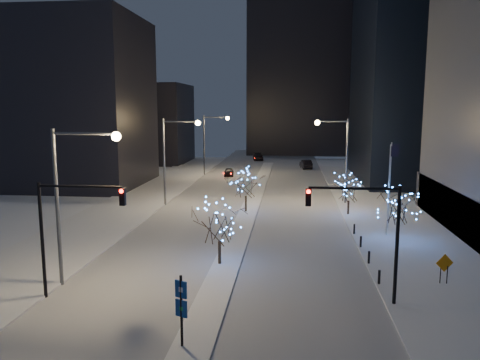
# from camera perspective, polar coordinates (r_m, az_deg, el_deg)

# --- Properties ---
(ground) EXTENTS (160.00, 160.00, 0.00)m
(ground) POSITION_cam_1_polar(r_m,az_deg,el_deg) (27.97, -3.63, -14.95)
(ground) COLOR white
(ground) RESTS_ON ground
(road) EXTENTS (20.00, 130.00, 0.02)m
(road) POSITION_cam_1_polar(r_m,az_deg,el_deg) (61.42, 1.93, -1.75)
(road) COLOR #A9ADB7
(road) RESTS_ON ground
(median) EXTENTS (2.00, 80.00, 0.15)m
(median) POSITION_cam_1_polar(r_m,az_deg,el_deg) (56.51, 1.55, -2.61)
(median) COLOR silver
(median) RESTS_ON ground
(east_sidewalk) EXTENTS (10.00, 90.00, 0.15)m
(east_sidewalk) POSITION_cam_1_polar(r_m,az_deg,el_deg) (47.75, 18.84, -5.22)
(east_sidewalk) COLOR silver
(east_sidewalk) RESTS_ON ground
(west_sidewalk) EXTENTS (8.00, 90.00, 0.15)m
(west_sidewalk) POSITION_cam_1_polar(r_m,az_deg,el_deg) (50.10, -15.65, -4.43)
(west_sidewalk) COLOR silver
(west_sidewalk) RESTS_ON ground
(filler_west_near) EXTENTS (22.00, 18.00, 24.00)m
(filler_west_near) POSITION_cam_1_polar(r_m,az_deg,el_deg) (72.85, -20.52, 8.84)
(filler_west_near) COLOR black
(filler_west_near) RESTS_ON ground
(filler_west_far) EXTENTS (18.00, 16.00, 16.00)m
(filler_west_far) POSITION_cam_1_polar(r_m,az_deg,el_deg) (100.02, -11.62, 6.76)
(filler_west_far) COLOR black
(filler_west_far) RESTS_ON ground
(horizon_block) EXTENTS (24.00, 14.00, 42.00)m
(horizon_block) POSITION_cam_1_polar(r_m,az_deg,el_deg) (117.63, 7.12, 13.49)
(horizon_block) COLOR black
(horizon_block) RESTS_ON ground
(street_lamp_w_near) EXTENTS (4.40, 0.56, 10.00)m
(street_lamp_w_near) POSITION_cam_1_polar(r_m,az_deg,el_deg) (30.70, -19.76, -0.63)
(street_lamp_w_near) COLOR #595E66
(street_lamp_w_near) RESTS_ON ground
(street_lamp_w_mid) EXTENTS (4.40, 0.56, 10.00)m
(street_lamp_w_mid) POSITION_cam_1_polar(r_m,az_deg,el_deg) (54.11, -8.18, 3.67)
(street_lamp_w_mid) COLOR #595E66
(street_lamp_w_mid) RESTS_ON ground
(street_lamp_w_far) EXTENTS (4.40, 0.56, 10.00)m
(street_lamp_w_far) POSITION_cam_1_polar(r_m,az_deg,el_deg) (78.51, -3.66, 5.31)
(street_lamp_w_far) COLOR #595E66
(street_lamp_w_far) RESTS_ON ground
(street_lamp_east) EXTENTS (3.90, 0.56, 10.00)m
(street_lamp_east) POSITION_cam_1_polar(r_m,az_deg,el_deg) (55.71, 11.99, 3.66)
(street_lamp_east) COLOR #595E66
(street_lamp_east) RESTS_ON ground
(traffic_signal_west) EXTENTS (5.26, 0.43, 7.00)m
(traffic_signal_west) POSITION_cam_1_polar(r_m,az_deg,el_deg) (29.05, -20.42, -4.68)
(traffic_signal_west) COLOR black
(traffic_signal_west) RESTS_ON ground
(traffic_signal_east) EXTENTS (5.26, 0.43, 7.00)m
(traffic_signal_east) POSITION_cam_1_polar(r_m,az_deg,el_deg) (27.37, 15.50, -5.25)
(traffic_signal_east) COLOR black
(traffic_signal_east) RESTS_ON ground
(flagpoles) EXTENTS (1.35, 2.60, 8.00)m
(flagpoles) POSITION_cam_1_polar(r_m,az_deg,el_deg) (43.87, 17.84, -0.09)
(flagpoles) COLOR silver
(flagpoles) RESTS_ON east_sidewalk
(bollards) EXTENTS (0.16, 12.16, 0.90)m
(bollards) POSITION_cam_1_polar(r_m,az_deg,el_deg) (37.24, 14.95, -8.13)
(bollards) COLOR black
(bollards) RESTS_ON east_sidewalk
(car_near) EXTENTS (2.00, 4.05, 1.33)m
(car_near) POSITION_cam_1_polar(r_m,az_deg,el_deg) (77.80, -1.37, 0.97)
(car_near) COLOR black
(car_near) RESTS_ON ground
(car_mid) EXTENTS (2.37, 5.10, 1.62)m
(car_mid) POSITION_cam_1_polar(r_m,az_deg,el_deg) (88.37, 8.04, 1.92)
(car_mid) COLOR black
(car_mid) RESTS_ON ground
(car_far) EXTENTS (2.70, 5.31, 1.48)m
(car_far) POSITION_cam_1_polar(r_m,az_deg,el_deg) (101.44, 2.21, 2.84)
(car_far) COLOR black
(car_far) RESTS_ON ground
(holiday_tree_median_near) EXTENTS (4.56, 4.56, 4.78)m
(holiday_tree_median_near) POSITION_cam_1_polar(r_m,az_deg,el_deg) (33.38, -2.54, -5.13)
(holiday_tree_median_near) COLOR black
(holiday_tree_median_near) RESTS_ON median
(holiday_tree_median_far) EXTENTS (4.93, 4.93, 4.75)m
(holiday_tree_median_far) POSITION_cam_1_polar(r_m,az_deg,el_deg) (50.28, 0.73, -0.40)
(holiday_tree_median_far) COLOR black
(holiday_tree_median_far) RESTS_ON median
(holiday_tree_plaza_near) EXTENTS (4.01, 4.01, 4.53)m
(holiday_tree_plaza_near) POSITION_cam_1_polar(r_m,az_deg,el_deg) (41.44, 18.75, -3.12)
(holiday_tree_plaza_near) COLOR black
(holiday_tree_plaza_near) RESTS_ON east_sidewalk
(holiday_tree_plaza_far) EXTENTS (4.52, 4.52, 4.29)m
(holiday_tree_plaza_far) POSITION_cam_1_polar(r_m,az_deg,el_deg) (50.25, 13.14, -1.03)
(holiday_tree_plaza_far) COLOR black
(holiday_tree_plaza_far) RESTS_ON east_sidewalk
(wayfinding_sign) EXTENTS (0.62, 0.34, 3.62)m
(wayfinding_sign) POSITION_cam_1_polar(r_m,az_deg,el_deg) (22.64, -7.17, -14.79)
(wayfinding_sign) COLOR black
(wayfinding_sign) RESTS_ON ground
(construction_sign) EXTENTS (1.15, 0.33, 1.95)m
(construction_sign) POSITION_cam_1_polar(r_m,az_deg,el_deg) (32.87, 23.65, -9.55)
(construction_sign) COLOR black
(construction_sign) RESTS_ON east_sidewalk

